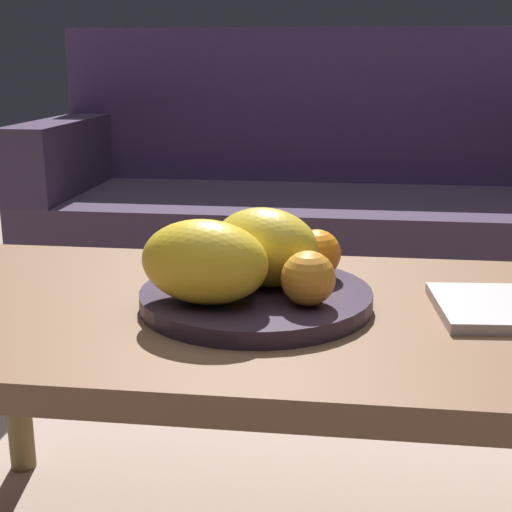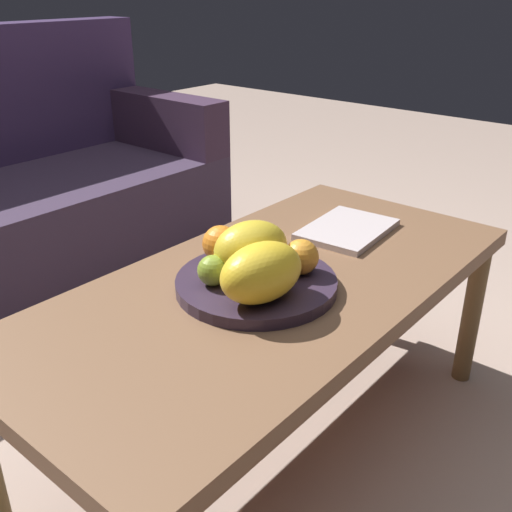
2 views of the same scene
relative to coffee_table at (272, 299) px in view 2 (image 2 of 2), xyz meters
name	(u,v)px [view 2 (image 2 of 2)]	position (x,y,z in m)	size (l,w,h in m)	color
ground_plane	(271,443)	(0.00, 0.00, -0.41)	(8.00, 8.00, 0.00)	tan
coffee_table	(272,299)	(0.00, 0.00, 0.00)	(1.21, 0.58, 0.46)	brown
fruit_bowl	(256,283)	(-0.06, 0.00, 0.06)	(0.34, 0.34, 0.03)	#35273A
melon_large_front	(251,248)	(-0.05, 0.02, 0.13)	(0.16, 0.12, 0.12)	gold
melon_smaller_beside	(261,272)	(-0.12, -0.06, 0.13)	(0.18, 0.12, 0.12)	yellow
orange_front	(301,257)	(0.02, -0.06, 0.11)	(0.07, 0.07, 0.07)	orange
orange_left	(221,244)	(-0.04, 0.11, 0.11)	(0.08, 0.08, 0.08)	orange
orange_right	(255,240)	(0.03, 0.07, 0.11)	(0.07, 0.07, 0.07)	orange
apple_front	(213,270)	(-0.13, 0.05, 0.11)	(0.06, 0.06, 0.06)	olive
banana_bunch	(243,261)	(-0.06, 0.04, 0.10)	(0.16, 0.16, 0.06)	yellow
magazine	(347,229)	(0.33, 0.02, 0.06)	(0.25, 0.18, 0.02)	beige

